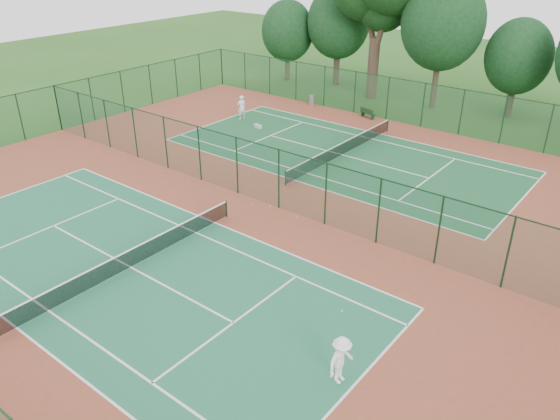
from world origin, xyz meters
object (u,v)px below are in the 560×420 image
object	(u,v)px
player_near	(341,360)
trash_bin	(312,100)
player_far	(242,108)
kit_bag	(258,126)
bench	(367,113)

from	to	relation	value
player_near	trash_bin	distance (m)	33.22
player_far	kit_bag	bearing A→B (deg)	95.72
player_near	bench	xyz separation A→B (m)	(-14.29, 26.34, -0.50)
bench	player_far	bearing A→B (deg)	-126.35
player_near	trash_bin	bearing A→B (deg)	42.24
bench	kit_bag	world-z (taller)	bench
bench	kit_bag	distance (m)	9.27
player_near	trash_bin	world-z (taller)	player_near
player_far	bench	distance (m)	10.33
trash_bin	kit_bag	size ratio (longest dim) A/B	1.27
player_near	player_far	distance (m)	29.65
player_near	player_far	size ratio (longest dim) A/B	0.93
player_near	player_far	xyz separation A→B (m)	(-22.17, 19.68, 0.07)
trash_bin	player_near	bearing A→B (deg)	-52.95
bench	kit_bag	xyz separation A→B (m)	(-5.46, -7.49, -0.30)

